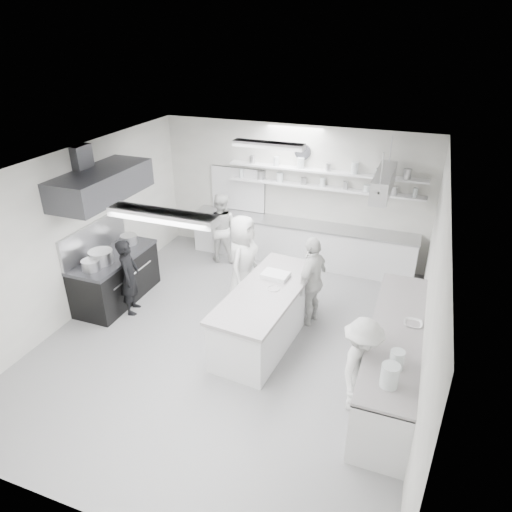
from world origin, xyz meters
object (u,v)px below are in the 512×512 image
(right_counter, at_px, (393,358))
(stove, at_px, (116,279))
(cook_back, at_px, (221,228))
(prep_island, at_px, (267,315))
(cook_stove, at_px, (129,277))
(back_counter, at_px, (300,243))

(right_counter, bearing_deg, stove, 173.48)
(cook_back, bearing_deg, prep_island, 119.12)
(prep_island, relative_size, cook_stove, 1.69)
(prep_island, relative_size, cook_back, 1.55)
(prep_island, bearing_deg, cook_back, 133.89)
(back_counter, relative_size, prep_island, 2.03)
(stove, distance_m, back_counter, 4.03)
(stove, bearing_deg, cook_back, 62.10)
(stove, distance_m, prep_island, 3.15)
(stove, xyz_separation_m, back_counter, (2.90, 2.80, 0.01))
(back_counter, height_order, prep_island, back_counter)
(back_counter, xyz_separation_m, cook_stove, (-2.38, -3.06, 0.27))
(back_counter, bearing_deg, right_counter, -55.35)
(right_counter, distance_m, cook_back, 4.97)
(back_counter, height_order, cook_back, cook_back)
(cook_back, bearing_deg, cook_stove, 65.26)
(prep_island, height_order, cook_stove, cook_stove)
(prep_island, height_order, cook_back, cook_back)
(back_counter, distance_m, right_counter, 4.13)
(stove, distance_m, cook_back, 2.59)
(stove, bearing_deg, prep_island, -2.92)
(cook_stove, bearing_deg, right_counter, -114.11)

